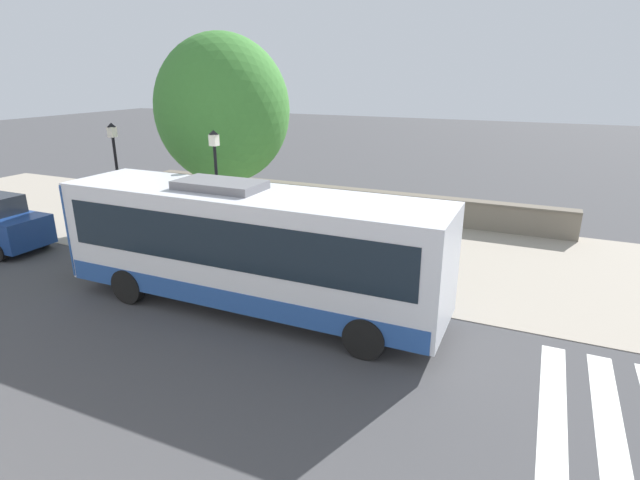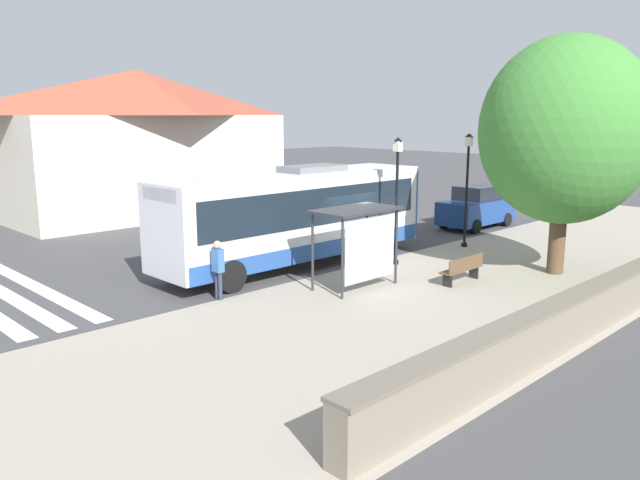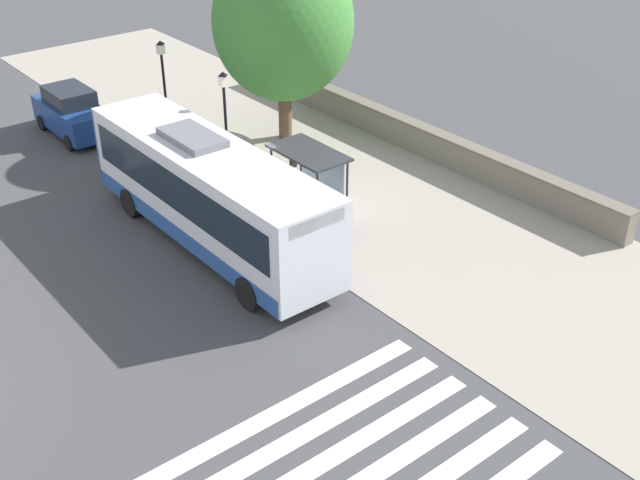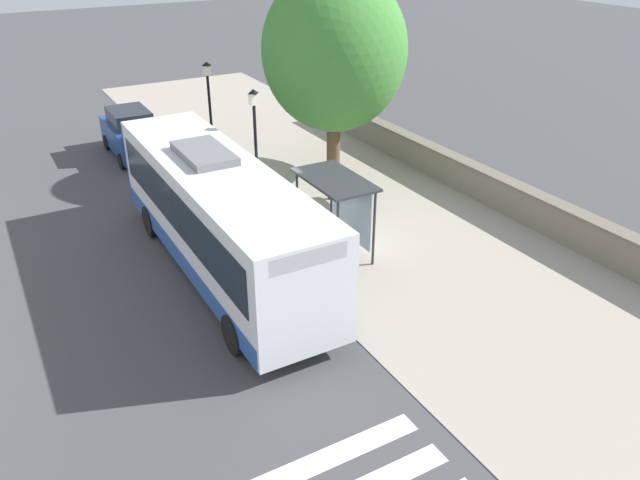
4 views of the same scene
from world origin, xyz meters
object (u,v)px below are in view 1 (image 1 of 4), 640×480
street_lamp_far (217,188)px  bus_shelter (324,209)px  bench (278,228)px  shade_tree (223,110)px  bus (248,245)px  pedestrian (425,278)px  street_lamp_near (118,176)px

street_lamp_far → bus_shelter: bearing=109.9°
bench → shade_tree: shade_tree is taller
street_lamp_far → shade_tree: shade_tree is taller
bus → pedestrian: size_ratio=6.10×
street_lamp_far → pedestrian: bearing=83.5°
bus → bus_shelter: 3.59m
street_lamp_far → shade_tree: 5.75m
bus_shelter → street_lamp_far: (1.18, -3.25, 0.64)m
bench → street_lamp_near: bearing=-57.8°
bus_shelter → shade_tree: size_ratio=0.35×
street_lamp_far → bench: bearing=171.2°
pedestrian → street_lamp_near: size_ratio=0.38×
street_lamp_far → bus: bearing=47.8°
street_lamp_near → street_lamp_far: street_lamp_near is taller
pedestrian → shade_tree: 11.80m
pedestrian → bench: 7.65m
bus_shelter → bench: bus_shelter is taller
bus_shelter → street_lamp_near: street_lamp_near is taller
shade_tree → street_lamp_far: bearing=31.4°
pedestrian → street_lamp_far: size_ratio=0.39×
bench → bus_shelter: bearing=55.3°
bench → street_lamp_far: size_ratio=0.41×
street_lamp_near → street_lamp_far: size_ratio=1.01×
bus_shelter → shade_tree: 7.45m
bus → bus_shelter: bearing=169.3°
pedestrian → shade_tree: bearing=-118.7°
pedestrian → bus_shelter: bearing=-117.6°
street_lamp_near → street_lamp_far: 4.32m
bus → street_lamp_far: 3.60m
bus → pedestrian: 4.78m
bus_shelter → shade_tree: (-3.40, -6.05, 2.71)m
street_lamp_far → shade_tree: size_ratio=0.58×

